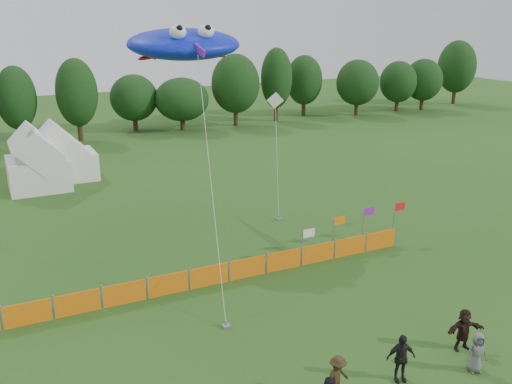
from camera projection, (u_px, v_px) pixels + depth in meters
name	position (u px, v px, depth m)	size (l,w,h in m)	color
ground	(331.00, 379.00, 20.03)	(160.00, 160.00, 0.00)	#234C16
treeline	(102.00, 96.00, 57.91)	(104.57, 8.78, 8.36)	#382314
tent_left	(37.00, 163.00, 41.21)	(4.24, 4.24, 3.74)	silver
tent_right	(63.00, 157.00, 43.65)	(4.76, 3.81, 3.36)	white
barrier_fence	(209.00, 276.00, 26.74)	(21.90, 0.06, 1.00)	orange
flag_row	(353.00, 226.00, 30.34)	(6.73, 0.41, 2.28)	gray
spectator_c	(338.00, 378.00, 18.79)	(1.03, 0.59, 1.60)	#322514
spectator_d	(401.00, 358.00, 19.70)	(1.05, 0.44, 1.79)	black
spectator_e	(477.00, 353.00, 20.24)	(0.75, 0.49, 1.53)	#58575D
spectator_f	(464.00, 330.00, 21.56)	(1.55, 0.50, 1.68)	black
stingray_kite	(182.00, 44.00, 31.44)	(6.75, 19.89, 11.78)	#1127F1
small_kite_white	(276.00, 136.00, 36.10)	(1.96, 3.31, 7.49)	white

